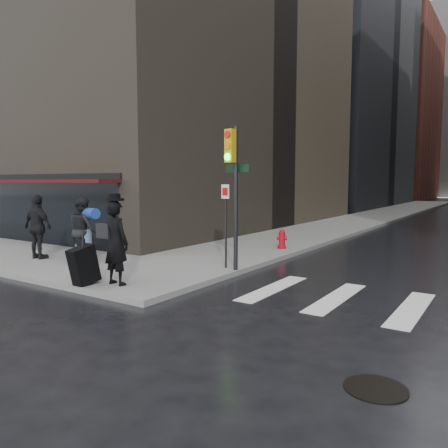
# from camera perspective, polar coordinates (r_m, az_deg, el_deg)

# --- Properties ---
(ground) EXTENTS (140.00, 140.00, 0.00)m
(ground) POSITION_cam_1_polar(r_m,az_deg,el_deg) (12.19, -10.71, -7.02)
(ground) COLOR black
(ground) RESTS_ON ground
(sidewalk_left) EXTENTS (4.00, 50.00, 0.15)m
(sidewalk_left) POSITION_cam_1_polar(r_m,az_deg,el_deg) (36.56, 20.25, 1.22)
(sidewalk_left) COLOR slate
(sidewalk_left) RESTS_ON ground
(bldg_corner_nw) EXTENTS (22.00, 22.00, 28.00)m
(bldg_corner_nw) POSITION_cam_1_polar(r_m,az_deg,el_deg) (32.35, -11.75, 26.04)
(bldg_corner_nw) COLOR #95805C
(bldg_corner_nw) RESTS_ON ground
(bldg_left_mid) EXTENTS (22.00, 24.00, 34.00)m
(bldg_left_mid) POSITION_cam_1_polar(r_m,az_deg,el_deg) (53.14, 9.15, 21.20)
(bldg_left_mid) COLOR gray
(bldg_left_mid) RESTS_ON ground
(bldg_left_far) EXTENTS (22.00, 20.00, 26.00)m
(bldg_left_far) POSITION_cam_1_polar(r_m,az_deg,el_deg) (74.39, 16.96, 13.36)
(bldg_left_far) COLOR brown
(bldg_left_far) RESTS_ON ground
(storefront) EXTENTS (8.40, 1.11, 2.83)m
(storefront) POSITION_cam_1_polar(r_m,az_deg,el_deg) (18.54, -22.33, 2.65)
(storefront) COLOR black
(storefront) RESTS_ON ground
(man_overcoat) EXTENTS (1.18, 1.11, 2.24)m
(man_overcoat) POSITION_cam_1_polar(r_m,az_deg,el_deg) (10.85, -14.77, -2.80)
(man_overcoat) COLOR black
(man_overcoat) RESTS_ON ground
(man_jeans) EXTENTS (1.38, 1.14, 2.00)m
(man_jeans) POSITION_cam_1_polar(r_m,az_deg,el_deg) (14.10, -17.85, -0.74)
(man_jeans) COLOR black
(man_jeans) RESTS_ON ground
(man_greycoat) EXTENTS (1.23, 0.55, 2.07)m
(man_greycoat) POSITION_cam_1_polar(r_m,az_deg,el_deg) (15.24, -23.13, -0.35)
(man_greycoat) COLOR black
(man_greycoat) RESTS_ON ground
(traffic_light) EXTENTS (0.98, 0.56, 4.00)m
(traffic_light) POSITION_cam_1_polar(r_m,az_deg,el_deg) (12.10, 1.13, 6.02)
(traffic_light) COLOR black
(traffic_light) RESTS_ON ground
(fire_hydrant) EXTENTS (0.42, 0.31, 0.72)m
(fire_hydrant) POSITION_cam_1_polar(r_m,az_deg,el_deg) (16.36, 7.57, -2.08)
(fire_hydrant) COLOR #A00917
(fire_hydrant) RESTS_ON ground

